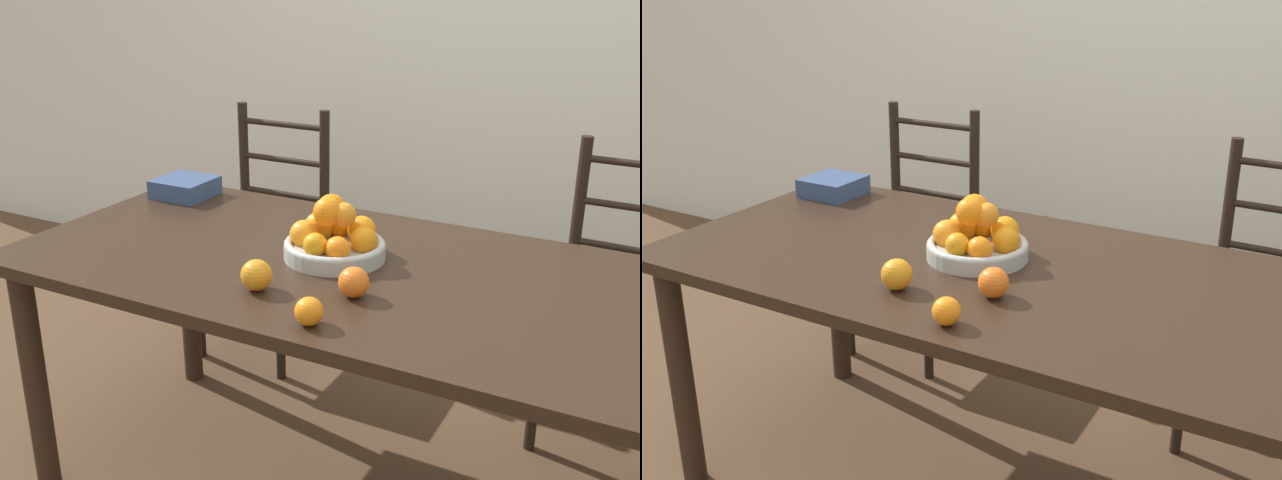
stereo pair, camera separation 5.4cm
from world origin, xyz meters
TOP-DOWN VIEW (x-y plane):
  - wall_back at (0.00, 1.48)m, footprint 8.00×0.06m
  - dining_table at (0.00, 0.00)m, footprint 1.84×0.89m
  - fruit_bowl at (-0.06, 0.03)m, footprint 0.28×0.28m
  - orange_loose_0 at (-0.12, -0.25)m, footprint 0.08×0.08m
  - orange_loose_1 at (0.08, -0.36)m, footprint 0.07×0.07m
  - orange_loose_2 at (0.10, -0.18)m, footprint 0.08×0.08m
  - chair_left at (-0.73, 0.74)m, footprint 0.42×0.40m
  - chair_right at (0.62, 0.74)m, footprint 0.43×0.41m
  - book_stack at (-0.77, 0.30)m, footprint 0.18×0.18m

SIDE VIEW (x-z plane):
  - chair_left at x=-0.73m, z-range -0.02..0.97m
  - chair_right at x=0.62m, z-range -0.02..0.97m
  - dining_table at x=0.00m, z-range 0.29..1.06m
  - book_stack at x=-0.77m, z-range 0.77..0.83m
  - orange_loose_1 at x=0.08m, z-range 0.77..0.83m
  - orange_loose_2 at x=0.10m, z-range 0.77..0.84m
  - orange_loose_0 at x=-0.12m, z-range 0.77..0.85m
  - fruit_bowl at x=-0.06m, z-range 0.74..0.91m
  - wall_back at x=0.00m, z-range 0.00..2.60m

